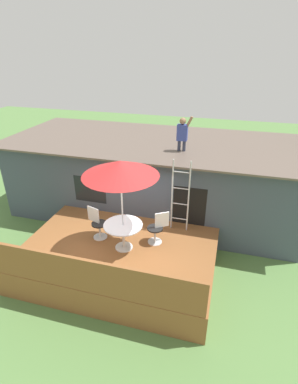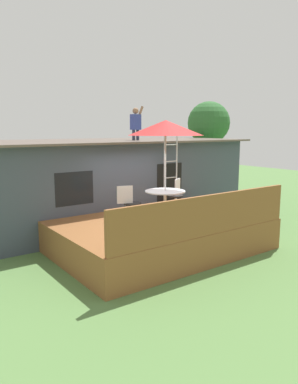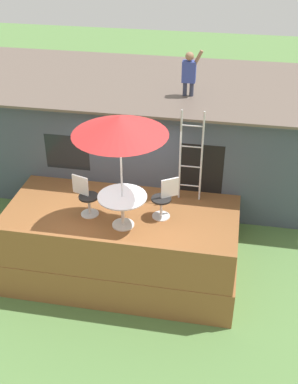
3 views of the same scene
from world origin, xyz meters
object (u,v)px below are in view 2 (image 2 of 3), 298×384
Objects in this scene: person_figure at (136,121)px; patio_chair_left at (130,204)px; backyard_tree at (209,124)px; step_ladder at (171,169)px; patio_umbrella at (166,128)px; patio_chair_right at (176,196)px; patio_table at (165,197)px.

patio_chair_left is at bearing -127.01° from person_figure.
backyard_tree is (5.24, 1.89, -0.03)m from person_figure.
backyard_tree is at bearing 34.16° from step_ladder.
patio_umbrella is 1.15× the size of step_ladder.
step_ladder reaches higher than patio_chair_right.
step_ladder is at bearing 43.89° from patio_chair_left.
backyard_tree is at bearing 37.01° from patio_table.
person_figure is (1.00, 2.82, 0.22)m from patio_umbrella.
patio_chair_right is (-0.19, -2.30, -2.11)m from person_figure.
person_figure is 5.57m from backyard_tree.
step_ladder is 1.98× the size of person_figure.
patio_umbrella reaches higher than patio_chair_right.
patio_chair_right is at bearing 32.54° from patio_table.
person_figure reaches higher than patio_chair_left.
person_figure is 3.13m from patio_chair_right.
patio_chair_left is at bearing -25.22° from patio_chair_right.
patio_umbrella is 3.00m from person_figure.
person_figure is 1.21× the size of patio_chair_left.
step_ladder is at bearing -151.95° from patio_chair_right.
patio_umbrella is at bearing 0.00° from patio_chair_left.
patio_table is 8.06m from backyard_tree.
person_figure is at bearing 100.21° from step_ladder.
step_ladder is 6.18m from backyard_tree.
patio_table is 0.97m from patio_chair_right.
patio_chair_left is 0.21× the size of backyard_tree.
patio_table is at bearing 0.00° from patio_chair_right.
patio_umbrella is 2.29× the size of person_figure.
backyard_tree is (4.98, 3.38, 1.43)m from step_ladder.
patio_chair_left reaches higher than patio_table.
step_ladder is 2.39× the size of patio_chair_right.
patio_chair_left is 1.72m from patio_chair_right.
step_ladder is 2.49m from patio_chair_left.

